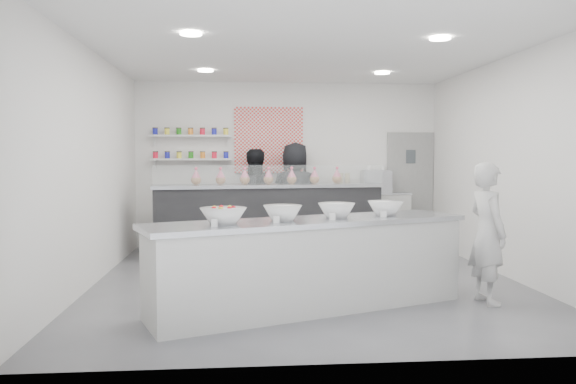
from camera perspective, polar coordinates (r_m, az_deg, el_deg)
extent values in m
plane|color=#515156|center=(7.52, 1.91, -9.01)|extent=(6.00, 6.00, 0.00)
plane|color=white|center=(7.47, 1.96, 14.08)|extent=(6.00, 6.00, 0.00)
plane|color=white|center=(10.33, -0.03, 2.78)|extent=(5.50, 0.00, 5.50)
plane|color=white|center=(7.53, -19.35, 2.33)|extent=(0.00, 6.00, 6.00)
plane|color=white|center=(8.14, 21.56, 2.35)|extent=(0.00, 6.00, 6.00)
cube|color=gray|center=(10.75, 12.29, 0.33)|extent=(0.88, 0.04, 2.10)
cube|color=red|center=(10.28, -1.97, 5.29)|extent=(1.25, 0.03, 1.20)
cube|color=silver|center=(10.23, -9.82, 3.29)|extent=(1.45, 0.22, 0.04)
cube|color=silver|center=(10.23, -9.85, 5.64)|extent=(1.45, 0.22, 0.04)
cylinder|color=white|center=(6.45, -9.84, 15.54)|extent=(0.24, 0.24, 0.02)
cylinder|color=white|center=(6.82, 15.19, 14.81)|extent=(0.24, 0.24, 0.02)
cylinder|color=white|center=(9.01, -8.37, 12.09)|extent=(0.24, 0.24, 0.02)
cylinder|color=white|center=(9.27, 9.56, 11.83)|extent=(0.24, 0.24, 0.02)
cube|color=beige|center=(6.06, 2.26, -7.36)|extent=(3.62, 2.03, 0.97)
cube|color=black|center=(9.44, -1.99, -2.80)|extent=(3.89, 1.22, 1.19)
cube|color=white|center=(9.06, -1.60, 1.73)|extent=(3.74, 0.54, 0.32)
cube|color=beige|center=(10.42, 8.61, -2.79)|extent=(1.34, 0.42, 0.99)
cube|color=#93969E|center=(10.38, 8.92, 1.03)|extent=(0.52, 0.36, 0.40)
imported|color=#BAB8B5|center=(6.66, 19.60, -3.95)|extent=(0.45, 0.62, 1.58)
imported|color=black|center=(9.92, -3.58, -0.77)|extent=(1.05, 0.95, 1.78)
imported|color=black|center=(9.95, 0.75, -0.41)|extent=(0.98, 0.69, 1.90)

